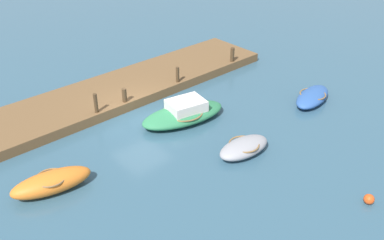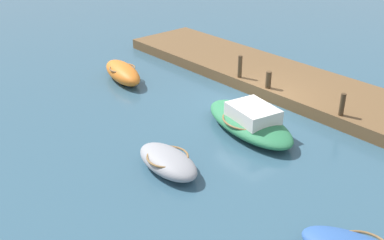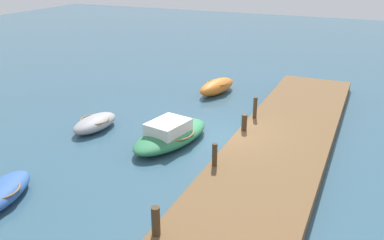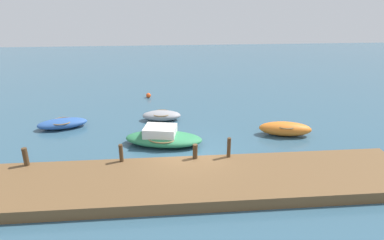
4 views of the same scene
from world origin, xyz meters
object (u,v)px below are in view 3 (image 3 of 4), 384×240
Objects in this scene: motorboat_green at (171,134)px; mooring_post_mid_west at (215,155)px; dinghy_grey at (95,123)px; mooring_post_west at (156,221)px; mooring_post_east at (255,108)px; rowboat_orange at (217,87)px; mooring_post_mid_east at (244,123)px.

mooring_post_mid_west reaches higher than motorboat_green.
mooring_post_west is (-6.26, -6.71, 0.61)m from dinghy_grey.
mooring_post_east is at bearing 0.00° from mooring_post_mid_west.
mooring_post_mid_west is (4.36, 0.00, -0.00)m from mooring_post_west.
rowboat_orange reaches higher than dinghy_grey.
mooring_post_east reaches higher than rowboat_orange.
mooring_post_mid_west reaches higher than dinghy_grey.
mooring_post_mid_east is at bearing -50.24° from motorboat_green.
mooring_post_west reaches higher than rowboat_orange.
rowboat_orange is (7.33, 0.68, -0.01)m from motorboat_green.
dinghy_grey is at bearing 115.98° from mooring_post_east.
mooring_post_east is (-4.14, -3.48, 0.59)m from rowboat_orange.
motorboat_green is at bearing 54.63° from mooring_post_mid_west.
mooring_post_west is at bearing -129.25° from dinghy_grey.
mooring_post_east is (1.65, 0.00, 0.14)m from mooring_post_mid_east.
dinghy_grey is 9.20m from mooring_post_west.
dinghy_grey is 3.06× the size of mooring_post_mid_west.
mooring_post_mid_east is at bearing 0.00° from mooring_post_west.
mooring_post_mid_west is at bearing 0.00° from mooring_post_west.
mooring_post_east reaches higher than mooring_post_west.
mooring_post_west is 4.36m from mooring_post_mid_west.
mooring_post_west reaches higher than motorboat_green.
motorboat_green is 4.62× the size of mooring_post_east.
mooring_post_mid_west is 0.86× the size of mooring_post_east.
motorboat_green is 1.75× the size of dinghy_grey.
mooring_post_east is (3.19, -2.80, 0.58)m from motorboat_green.
mooring_post_mid_west is at bearing -102.06° from dinghy_grey.
mooring_post_west is 1.00× the size of mooring_post_mid_west.
dinghy_grey is at bearing 102.28° from motorboat_green.
mooring_post_west is at bearing -153.79° from rowboat_orange.
dinghy_grey is at bearing 46.99° from mooring_post_west.
motorboat_green is 6.37× the size of mooring_post_mid_east.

